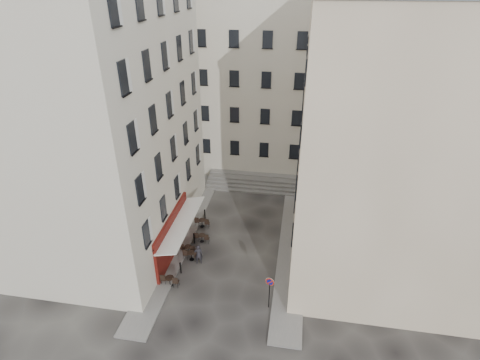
% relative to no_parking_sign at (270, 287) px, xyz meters
% --- Properties ---
extents(ground, '(90.00, 90.00, 0.00)m').
position_rel_no_parking_sign_xyz_m(ground, '(-3.31, 3.12, -1.75)').
color(ground, black).
rests_on(ground, ground).
extents(sidewalk_left, '(2.00, 22.00, 0.12)m').
position_rel_no_parking_sign_xyz_m(sidewalk_left, '(-7.81, 7.12, -1.69)').
color(sidewalk_left, slate).
rests_on(sidewalk_left, ground).
extents(sidewalk_right, '(2.00, 18.00, 0.12)m').
position_rel_no_parking_sign_xyz_m(sidewalk_right, '(1.19, 6.12, -1.69)').
color(sidewalk_right, slate).
rests_on(sidewalk_right, ground).
extents(building_left, '(12.20, 16.20, 20.60)m').
position_rel_no_parking_sign_xyz_m(building_left, '(-13.81, 6.12, 8.56)').
color(building_left, beige).
rests_on(building_left, ground).
extents(building_right, '(12.20, 14.20, 18.60)m').
position_rel_no_parking_sign_xyz_m(building_right, '(7.19, 6.62, 7.56)').
color(building_right, tan).
rests_on(building_right, ground).
extents(building_back, '(18.20, 10.20, 18.60)m').
position_rel_no_parking_sign_xyz_m(building_back, '(-4.31, 22.12, 7.56)').
color(building_back, beige).
rests_on(building_back, ground).
extents(cafe_storefront, '(1.74, 7.30, 3.50)m').
position_rel_no_parking_sign_xyz_m(cafe_storefront, '(-7.62, 4.12, 0.13)').
color(cafe_storefront, '#4C0B0A').
rests_on(cafe_storefront, ground).
extents(stone_steps, '(9.00, 3.15, 0.80)m').
position_rel_no_parking_sign_xyz_m(stone_steps, '(-3.31, 15.69, -1.35)').
color(stone_steps, '#575553').
rests_on(stone_steps, ground).
extents(bollard_near, '(0.12, 0.12, 0.98)m').
position_rel_no_parking_sign_xyz_m(bollard_near, '(-6.56, 2.12, -1.22)').
color(bollard_near, black).
rests_on(bollard_near, ground).
extents(bollard_mid, '(0.12, 0.12, 0.98)m').
position_rel_no_parking_sign_xyz_m(bollard_mid, '(-6.56, 5.62, -1.22)').
color(bollard_mid, black).
rests_on(bollard_mid, ground).
extents(bollard_far, '(0.12, 0.12, 0.98)m').
position_rel_no_parking_sign_xyz_m(bollard_far, '(-6.56, 9.12, -1.22)').
color(bollard_far, black).
rests_on(bollard_far, ground).
extents(no_parking_sign, '(0.54, 0.20, 2.46)m').
position_rel_no_parking_sign_xyz_m(no_parking_sign, '(0.00, 0.00, 0.00)').
color(no_parking_sign, black).
rests_on(no_parking_sign, ground).
extents(bistro_table_a, '(1.29, 0.60, 0.91)m').
position_rel_no_parking_sign_xyz_m(bistro_table_a, '(-6.91, 0.82, -1.28)').
color(bistro_table_a, black).
rests_on(bistro_table_a, ground).
extents(bistro_table_b, '(1.30, 0.61, 0.92)m').
position_rel_no_parking_sign_xyz_m(bistro_table_b, '(-6.17, 3.64, -1.28)').
color(bistro_table_b, black).
rests_on(bistro_table_b, ground).
extents(bistro_table_c, '(1.22, 0.57, 0.86)m').
position_rel_no_parking_sign_xyz_m(bistro_table_c, '(-6.65, 4.32, -1.31)').
color(bistro_table_c, black).
rests_on(bistro_table_c, ground).
extents(bistro_table_d, '(1.21, 0.57, 0.85)m').
position_rel_no_parking_sign_xyz_m(bistro_table_d, '(-5.97, 5.90, -1.31)').
color(bistro_table_d, black).
rests_on(bistro_table_d, ground).
extents(bistro_table_e, '(1.28, 0.60, 0.90)m').
position_rel_no_parking_sign_xyz_m(bistro_table_e, '(-6.47, 7.92, -1.28)').
color(bistro_table_e, black).
rests_on(bistro_table_e, ground).
extents(pedestrian, '(0.69, 0.55, 1.67)m').
position_rel_no_parking_sign_xyz_m(pedestrian, '(-5.56, 3.39, -0.91)').
color(pedestrian, black).
rests_on(pedestrian, ground).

